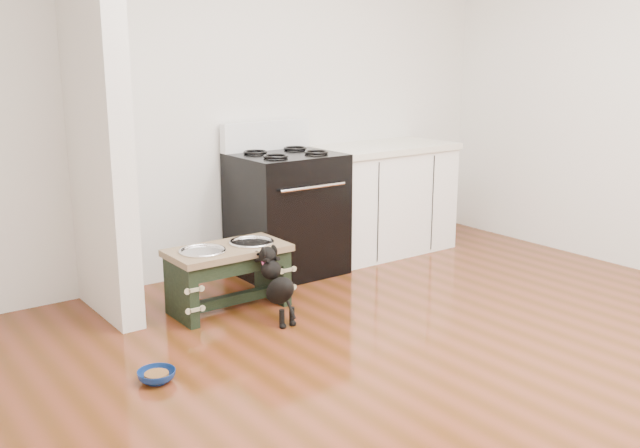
{
  "coord_description": "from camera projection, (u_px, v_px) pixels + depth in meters",
  "views": [
    {
      "loc": [
        -2.68,
        -2.25,
        1.66
      ],
      "look_at": [
        -0.06,
        1.3,
        0.59
      ],
      "focal_mm": 40.0,
      "sensor_mm": 36.0,
      "label": 1
    }
  ],
  "objects": [
    {
      "name": "dog_feeder",
      "position": [
        229.0,
        266.0,
        4.65
      ],
      "size": [
        0.78,
        0.42,
        0.44
      ],
      "color": "black",
      "rests_on": "ground"
    },
    {
      "name": "puppy",
      "position": [
        276.0,
        282.0,
        4.46
      ],
      "size": [
        0.14,
        0.4,
        0.47
      ],
      "color": "black",
      "rests_on": "ground"
    },
    {
      "name": "ground",
      "position": [
        478.0,
        381.0,
        3.7
      ],
      "size": [
        5.0,
        5.0,
        0.0
      ],
      "primitive_type": "plane",
      "color": "#4C260D",
      "rests_on": "ground"
    },
    {
      "name": "floor_bowl",
      "position": [
        157.0,
        376.0,
        3.68
      ],
      "size": [
        0.21,
        0.21,
        0.06
      ],
      "rotation": [
        0.0,
        0.0,
        0.06
      ],
      "color": "navy",
      "rests_on": "ground"
    },
    {
      "name": "cabinet_run",
      "position": [
        382.0,
        199.0,
        6.0
      ],
      "size": [
        1.24,
        0.64,
        0.91
      ],
      "color": "white",
      "rests_on": "ground"
    },
    {
      "name": "partition_wall",
      "position": [
        96.0,
        104.0,
        4.35
      ],
      "size": [
        0.15,
        0.8,
        2.7
      ],
      "primitive_type": "cube",
      "color": "silver",
      "rests_on": "ground"
    },
    {
      "name": "room_shell",
      "position": [
        496.0,
        61.0,
        3.32
      ],
      "size": [
        5.0,
        5.0,
        5.0
      ],
      "color": "silver",
      "rests_on": "ground"
    },
    {
      "name": "oven_range",
      "position": [
        286.0,
        212.0,
        5.42
      ],
      "size": [
        0.76,
        0.69,
        1.14
      ],
      "color": "black",
      "rests_on": "ground"
    }
  ]
}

